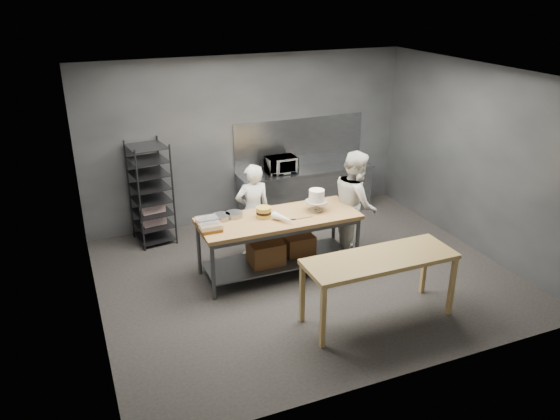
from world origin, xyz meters
The scene contains 16 objects.
ground centered at (0.00, 0.00, 0.00)m, with size 6.00×6.00×0.00m, color black.
back_wall centered at (0.00, 2.50, 1.50)m, with size 6.00×0.04×3.00m, color #4C4F54.
work_table centered at (-0.32, 0.27, 0.57)m, with size 2.40×0.90×0.92m.
near_counter centered at (0.40, -1.37, 0.81)m, with size 2.00×0.70×0.90m.
back_counter centered at (1.00, 2.18, 0.45)m, with size 2.60×0.60×0.90m.
splashback_panel centered at (1.00, 2.48, 1.35)m, with size 2.60×0.02×0.90m, color slate.
speed_rack centered at (-1.89, 2.10, 0.86)m, with size 0.68×0.73×1.75m.
chef_behind centered at (-0.50, 0.95, 0.78)m, with size 0.57×0.37×1.55m, color white.
chef_right centered at (1.04, 0.41, 0.87)m, with size 0.84×0.66×1.73m, color silver.
microwave centered at (0.50, 2.18, 1.05)m, with size 0.54×0.37×0.30m, color black.
frosted_cake_stand centered at (0.29, 0.27, 1.13)m, with size 0.34×0.34×0.34m.
layer_cake centered at (-0.54, 0.34, 1.00)m, with size 0.22×0.22×0.16m.
cake_pans centered at (-1.16, 0.48, 0.96)m, with size 0.69×0.36×0.07m.
piping_bag centered at (-0.34, 0.06, 0.98)m, with size 0.12×0.12×0.38m, color white.
offset_spatula centered at (-0.10, 0.08, 0.93)m, with size 0.36×0.02×0.02m.
pastry_clamshells centered at (-1.39, 0.28, 0.98)m, with size 0.32×0.46×0.11m.
Camera 1 is at (-3.13, -6.59, 4.14)m, focal length 35.00 mm.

